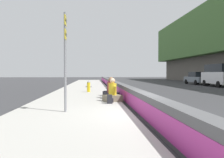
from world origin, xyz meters
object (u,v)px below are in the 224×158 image
at_px(fire_hydrant, 89,86).
at_px(seated_person_foreground, 113,94).
at_px(seated_person_middle, 111,92).
at_px(parked_car_fourth, 220,75).
at_px(parked_car_midline, 197,78).
at_px(backpack, 110,99).
at_px(seated_person_rear, 110,90).
at_px(route_sign_post, 65,55).

height_order(fire_hydrant, seated_person_foreground, seated_person_foreground).
height_order(seated_person_middle, parked_car_fourth, parked_car_fourth).
relative_size(fire_hydrant, parked_car_midline, 0.19).
relative_size(seated_person_foreground, parked_car_fourth, 0.23).
height_order(seated_person_middle, backpack, seated_person_middle).
height_order(seated_person_middle, seated_person_rear, seated_person_middle).
distance_m(fire_hydrant, parked_car_fourth, 16.45).
xyz_separation_m(fire_hydrant, seated_person_middle, (-4.32, -1.35, -0.08)).
xyz_separation_m(seated_person_rear, backpack, (-3.56, 0.24, -0.14)).
xyz_separation_m(route_sign_post, seated_person_middle, (4.41, -1.99, -1.70)).
xyz_separation_m(seated_person_foreground, backpack, (-0.80, 0.19, -0.17)).
bearing_deg(parked_car_fourth, seated_person_foreground, 135.49).
distance_m(seated_person_foreground, parked_car_fourth, 18.86).
distance_m(route_sign_post, parked_car_midline, 26.63).
xyz_separation_m(fire_hydrant, seated_person_foreground, (-5.75, -1.31, -0.09)).
bearing_deg(route_sign_post, parked_car_midline, -34.60).
distance_m(seated_person_rear, backpack, 3.57).
bearing_deg(fire_hydrant, route_sign_post, 175.76).
bearing_deg(seated_person_foreground, seated_person_middle, -1.31).
distance_m(route_sign_post, seated_person_foreground, 3.95).
bearing_deg(seated_person_middle, backpack, 174.22).
bearing_deg(backpack, parked_car_fourth, -43.27).
relative_size(route_sign_post, seated_person_middle, 3.02).
bearing_deg(route_sign_post, seated_person_rear, -19.33).
relative_size(seated_person_foreground, backpack, 2.90).
bearing_deg(seated_person_rear, seated_person_foreground, 178.95).
distance_m(seated_person_middle, backpack, 2.25).
distance_m(seated_person_rear, parked_car_fourth, 16.97).
xyz_separation_m(backpack, parked_car_midline, (19.72, -13.33, 0.53)).
distance_m(fire_hydrant, backpack, 6.65).
xyz_separation_m(parked_car_fourth, parked_car_midline, (5.48, 0.07, -0.49)).
xyz_separation_m(seated_person_rear, parked_car_fourth, (10.68, -13.16, 0.88)).
xyz_separation_m(fire_hydrant, backpack, (-6.55, -1.12, -0.25)).
xyz_separation_m(fire_hydrant, seated_person_rear, (-2.99, -1.36, -0.11)).
bearing_deg(backpack, seated_person_foreground, -13.60).
distance_m(seated_person_middle, parked_car_fourth, 17.85).
relative_size(seated_person_rear, parked_car_fourth, 0.21).
bearing_deg(parked_car_fourth, backpack, 136.73).
distance_m(route_sign_post, parked_car_fourth, 22.37).
xyz_separation_m(route_sign_post, parked_car_midline, (21.89, -15.10, -1.35)).
distance_m(fire_hydrant, seated_person_middle, 4.53).
relative_size(route_sign_post, parked_car_midline, 0.79).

